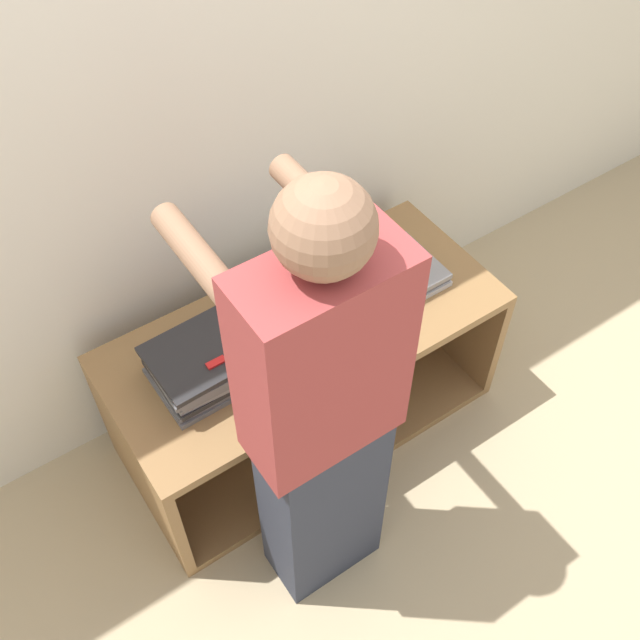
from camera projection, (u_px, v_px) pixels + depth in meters
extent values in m
plane|color=tan|center=(352.00, 476.00, 2.76)|extent=(12.00, 12.00, 0.00)
cube|color=silver|center=(226.00, 103.00, 2.22)|extent=(8.00, 0.05, 2.40)
cube|color=olive|center=(305.00, 329.00, 2.50)|extent=(1.36, 0.61, 0.04)
cube|color=olive|center=(307.00, 416.00, 2.91)|extent=(1.36, 0.61, 0.04)
cube|color=olive|center=(139.00, 467.00, 2.46)|extent=(0.04, 0.61, 0.50)
cube|color=olive|center=(446.00, 299.00, 2.94)|extent=(0.04, 0.61, 0.50)
cube|color=olive|center=(265.00, 326.00, 2.85)|extent=(1.28, 0.04, 0.50)
cube|color=#B7B7BC|center=(305.00, 324.00, 2.48)|extent=(0.33, 0.26, 0.02)
cube|color=#28282B|center=(303.00, 320.00, 2.47)|extent=(0.27, 0.14, 0.00)
cube|color=#B7B7BC|center=(271.00, 263.00, 2.49)|extent=(0.33, 0.14, 0.23)
cube|color=black|center=(272.00, 263.00, 2.48)|extent=(0.29, 0.12, 0.20)
cube|color=slate|center=(208.00, 374.00, 2.35)|extent=(0.33, 0.27, 0.02)
cube|color=slate|center=(208.00, 369.00, 2.34)|extent=(0.33, 0.27, 0.02)
cube|color=#232326|center=(208.00, 365.00, 2.32)|extent=(0.33, 0.27, 0.02)
cube|color=gray|center=(210.00, 361.00, 2.31)|extent=(0.33, 0.27, 0.02)
cube|color=slate|center=(210.00, 357.00, 2.29)|extent=(0.33, 0.26, 0.02)
cube|color=slate|center=(205.00, 356.00, 2.27)|extent=(0.33, 0.26, 0.02)
cube|color=#232326|center=(203.00, 352.00, 2.26)|extent=(0.33, 0.27, 0.02)
cube|color=#B7B7BC|center=(392.00, 280.00, 2.61)|extent=(0.33, 0.26, 0.02)
cube|color=slate|center=(390.00, 275.00, 2.60)|extent=(0.33, 0.26, 0.02)
cube|color=gray|center=(392.00, 273.00, 2.58)|extent=(0.33, 0.26, 0.02)
cube|color=#2D3342|center=(322.00, 499.00, 2.27)|extent=(0.34, 0.20, 0.79)
cube|color=#993838|center=(323.00, 360.00, 1.73)|extent=(0.40, 0.20, 0.62)
sphere|color=#8C664C|center=(323.00, 228.00, 1.41)|extent=(0.21, 0.21, 0.21)
cylinder|color=#8C664C|center=(197.00, 255.00, 1.65)|extent=(0.07, 0.32, 0.07)
cylinder|color=#8C664C|center=(317.00, 201.00, 1.76)|extent=(0.07, 0.32, 0.07)
cube|color=red|center=(216.00, 362.00, 2.22)|extent=(0.06, 0.02, 0.01)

